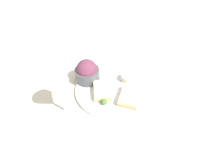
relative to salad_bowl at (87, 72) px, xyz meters
The scene contains 9 objects.
ground_plane 0.13m from the salad_bowl, 96.87° to the right, with size 4.00×4.00×0.00m, color beige.
dinner_plate 0.12m from the salad_bowl, 96.87° to the right, with size 0.30×0.30×0.01m.
salad_bowl is the anchor object (origin of this frame).
sauce_ramekin 0.17m from the salad_bowl, 73.02° to the right, with size 0.05×0.05×0.03m.
cheese_toast_near 0.10m from the salad_bowl, 120.74° to the right, with size 0.12×0.11×0.03m.
cheese_toast_far 0.21m from the salad_bowl, 104.47° to the right, with size 0.10×0.08×0.03m.
wine_glass 0.18m from the salad_bowl, behind, with size 0.08×0.08×0.15m.
garnish 0.16m from the salad_bowl, 131.22° to the right, with size 0.02×0.02×0.02m.
fork 0.39m from the salad_bowl, 113.04° to the right, with size 0.05×0.19×0.01m.
Camera 1 is at (-0.47, -0.17, 0.52)m, focal length 28.00 mm.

